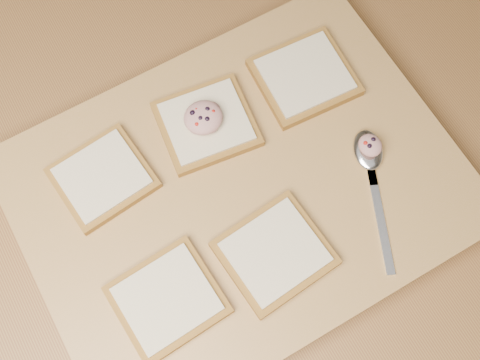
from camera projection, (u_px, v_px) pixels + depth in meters
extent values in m
plane|color=#515459|center=(174.00, 310.00, 1.65)|extent=(4.00, 4.00, 0.00)
cube|color=slate|center=(153.00, 282.00, 1.26)|extent=(1.90, 0.75, 0.84)
cube|color=brown|center=(109.00, 223.00, 0.84)|extent=(2.00, 0.80, 0.06)
cube|color=#A37545|center=(240.00, 192.00, 0.80)|extent=(0.56, 0.42, 0.04)
cube|color=olive|center=(103.00, 178.00, 0.77)|extent=(0.12, 0.12, 0.01)
cube|color=beige|center=(101.00, 176.00, 0.77)|extent=(0.11, 0.10, 0.00)
cube|color=olive|center=(207.00, 124.00, 0.80)|extent=(0.13, 0.13, 0.01)
cube|color=beige|center=(206.00, 121.00, 0.79)|extent=(0.12, 0.11, 0.00)
cube|color=olive|center=(304.00, 77.00, 0.82)|extent=(0.13, 0.12, 0.01)
cube|color=beige|center=(305.00, 74.00, 0.82)|extent=(0.11, 0.10, 0.00)
cube|color=olive|center=(168.00, 300.00, 0.72)|extent=(0.13, 0.12, 0.01)
cube|color=beige|center=(167.00, 299.00, 0.71)|extent=(0.11, 0.10, 0.00)
cube|color=olive|center=(275.00, 253.00, 0.74)|extent=(0.13, 0.12, 0.01)
cube|color=beige|center=(275.00, 252.00, 0.73)|extent=(0.11, 0.10, 0.00)
ellipsoid|color=tan|center=(203.00, 118.00, 0.78)|extent=(0.05, 0.05, 0.02)
sphere|color=black|center=(207.00, 110.00, 0.77)|extent=(0.01, 0.01, 0.01)
sphere|color=black|center=(193.00, 113.00, 0.77)|extent=(0.01, 0.01, 0.01)
sphere|color=black|center=(207.00, 119.00, 0.77)|extent=(0.01, 0.01, 0.01)
sphere|color=black|center=(201.00, 119.00, 0.77)|extent=(0.01, 0.01, 0.01)
sphere|color=#A5140C|center=(213.00, 112.00, 0.77)|extent=(0.01, 0.01, 0.01)
sphere|color=#A5140C|center=(197.00, 110.00, 0.77)|extent=(0.01, 0.01, 0.01)
sphere|color=#A5140C|center=(197.00, 124.00, 0.77)|extent=(0.01, 0.01, 0.01)
ellipsoid|color=silver|center=(368.00, 150.00, 0.79)|extent=(0.06, 0.07, 0.01)
cube|color=silver|center=(371.00, 172.00, 0.78)|extent=(0.03, 0.04, 0.00)
cube|color=silver|center=(380.00, 218.00, 0.76)|extent=(0.07, 0.14, 0.00)
ellipsoid|color=tan|center=(370.00, 145.00, 0.77)|extent=(0.03, 0.03, 0.02)
sphere|color=black|center=(373.00, 140.00, 0.77)|extent=(0.01, 0.01, 0.01)
sphere|color=black|center=(369.00, 146.00, 0.77)|extent=(0.01, 0.01, 0.01)
sphere|color=#A5140C|center=(366.00, 143.00, 0.77)|extent=(0.01, 0.01, 0.01)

